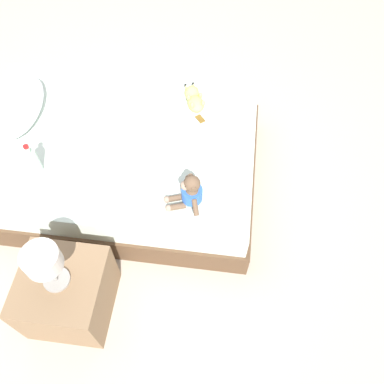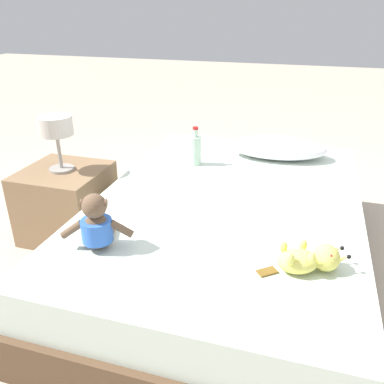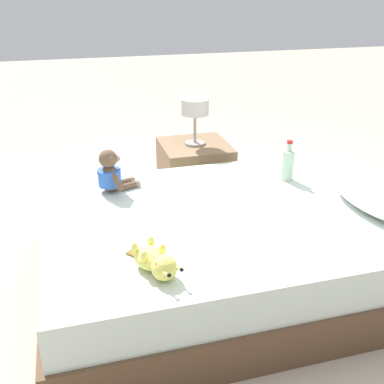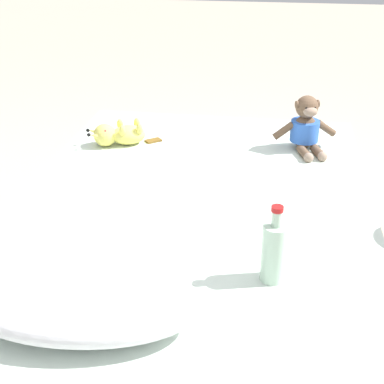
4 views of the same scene
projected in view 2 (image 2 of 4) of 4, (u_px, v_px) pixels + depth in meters
The scene contains 8 objects.
ground_plane at pixel (225, 265), 2.18m from camera, with size 16.00×16.00×0.00m, color #B7A893.
bed at pixel (227, 233), 2.10m from camera, with size 1.30×1.94×0.40m.
pillow at pixel (278, 148), 2.51m from camera, with size 0.61×0.34×0.13m.
plush_monkey at pixel (97, 225), 1.57m from camera, with size 0.28×0.24×0.24m.
plush_yellow_creature at pixel (310, 259), 1.45m from camera, with size 0.32×0.19×0.10m.
glass_bottle at pixel (195, 150), 2.39m from camera, with size 0.07×0.07×0.23m.
nightstand at pixel (67, 203), 2.39m from camera, with size 0.46×0.46×0.42m.
bedside_lamp at pixel (56, 129), 2.20m from camera, with size 0.18×0.18×0.31m.
Camera 2 is at (0.35, -1.78, 1.29)m, focal length 37.80 mm.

